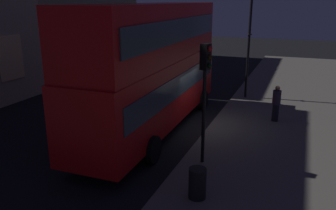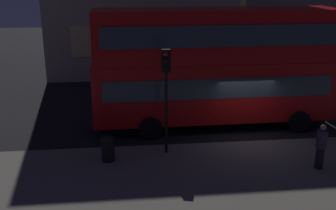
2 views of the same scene
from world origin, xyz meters
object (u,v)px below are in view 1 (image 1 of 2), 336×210
at_px(double_decker_bus, 153,63).
at_px(pedestrian, 276,103).
at_px(traffic_light_far_side, 166,43).
at_px(traffic_light_near_kerb, 205,79).
at_px(litter_bin, 197,183).
at_px(street_lamp, 250,22).

xyz_separation_m(double_decker_bus, pedestrian, (2.91, -4.95, -2.05)).
relative_size(traffic_light_far_side, pedestrian, 2.19).
distance_m(double_decker_bus, traffic_light_near_kerb, 3.90).
height_order(pedestrian, litter_bin, pedestrian).
bearing_deg(litter_bin, double_decker_bus, 35.87).
relative_size(traffic_light_far_side, litter_bin, 4.08).
height_order(traffic_light_near_kerb, traffic_light_far_side, traffic_light_near_kerb).
xyz_separation_m(traffic_light_near_kerb, pedestrian, (5.43, -1.97, -2.11)).
bearing_deg(double_decker_bus, street_lamp, -24.58).
relative_size(traffic_light_near_kerb, street_lamp, 0.67).
bearing_deg(street_lamp, double_decker_bus, 156.15).
bearing_deg(double_decker_bus, traffic_light_far_side, 17.91).
bearing_deg(pedestrian, litter_bin, 18.08).
bearing_deg(traffic_light_near_kerb, double_decker_bus, 64.24).
relative_size(double_decker_bus, pedestrian, 6.55).
bearing_deg(litter_bin, traffic_light_far_side, 25.07).
bearing_deg(traffic_light_far_side, litter_bin, 37.84).
height_order(traffic_light_far_side, litter_bin, traffic_light_far_side).
xyz_separation_m(traffic_light_far_side, litter_bin, (-14.18, -6.64, -2.12)).
relative_size(double_decker_bus, litter_bin, 12.18).
bearing_deg(traffic_light_far_side, pedestrian, 64.21).
bearing_deg(litter_bin, street_lamp, 2.61).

